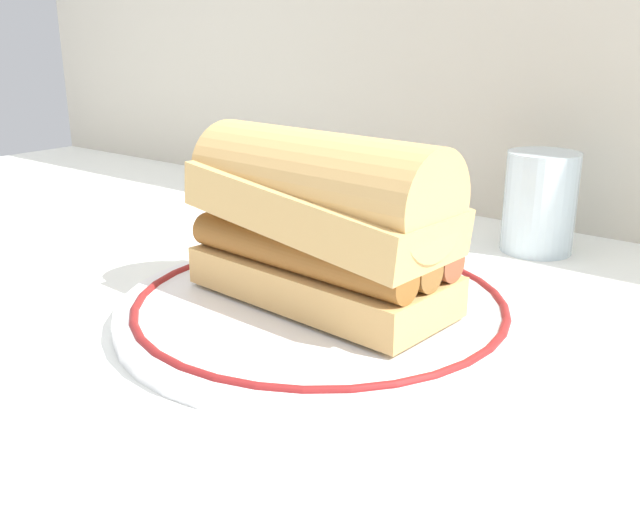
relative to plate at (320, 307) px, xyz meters
name	(u,v)px	position (x,y,z in m)	size (l,w,h in m)	color
ground_plane	(271,321)	(-0.02, -0.02, -0.01)	(1.50, 1.50, 0.00)	white
plate	(320,307)	(0.00, 0.00, 0.00)	(0.28, 0.28, 0.01)	white
sausage_sandwich	(320,217)	(0.00, 0.00, 0.06)	(0.19, 0.09, 0.11)	tan
drinking_glass	(539,209)	(0.06, 0.24, 0.03)	(0.06, 0.06, 0.09)	silver
butter_knife	(361,223)	(-0.11, 0.21, 0.00)	(0.15, 0.08, 0.01)	silver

